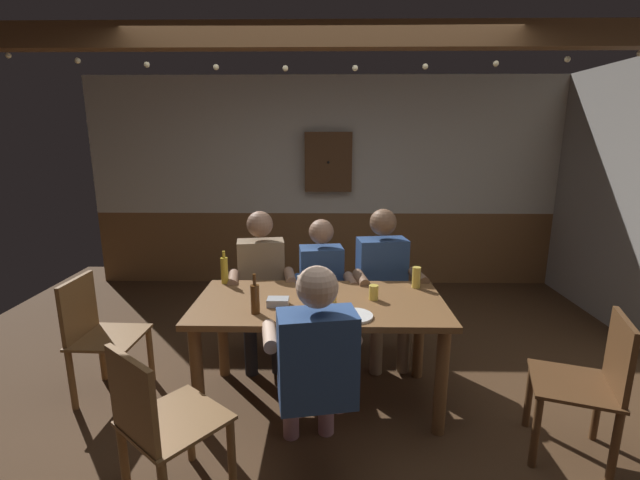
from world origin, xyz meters
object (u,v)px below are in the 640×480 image
(pint_glass_3, at_px, (332,297))
(pint_glass_4, at_px, (416,277))
(pint_glass_1, at_px, (321,288))
(pint_glass_2, at_px, (374,293))
(person_1, at_px, (322,284))
(person_2, at_px, (383,278))
(bottle_0, at_px, (255,298))
(bottle_1, at_px, (224,270))
(chair_empty_near_left, at_px, (160,424))
(chair_empty_near_right, at_px, (590,383))
(wall_dart_cabinet, at_px, (328,162))
(person_0, at_px, (262,280))
(person_3, at_px, (315,359))
(condiment_caddy, at_px, (278,302))
(pint_glass_0, at_px, (302,283))
(chair_empty_far_end, at_px, (98,334))
(dining_table, at_px, (320,316))
(plate_0, at_px, (354,316))

(pint_glass_3, height_order, pint_glass_4, pint_glass_3)
(pint_glass_1, distance_m, pint_glass_2, 0.36)
(person_1, bearing_deg, person_2, 173.65)
(bottle_0, distance_m, bottle_1, 0.66)
(chair_empty_near_left, bearing_deg, chair_empty_near_right, 49.22)
(chair_empty_near_right, distance_m, wall_dart_cabinet, 3.55)
(person_0, xyz_separation_m, pint_glass_2, (0.85, -0.62, 0.12))
(chair_empty_near_right, height_order, bottle_0, bottle_0)
(person_3, height_order, pint_glass_4, person_3)
(condiment_caddy, bearing_deg, person_1, 69.32)
(person_2, bearing_deg, pint_glass_3, 53.22)
(pint_glass_0, bearing_deg, chair_empty_far_end, -174.41)
(chair_empty_near_right, bearing_deg, dining_table, 90.00)
(bottle_0, height_order, pint_glass_3, bottle_0)
(bottle_0, bearing_deg, person_2, 44.14)
(person_1, xyz_separation_m, chair_empty_far_end, (-1.58, -0.59, -0.18))
(bottle_0, height_order, pint_glass_2, bottle_0)
(person_2, distance_m, wall_dart_cabinet, 2.09)
(dining_table, relative_size, person_3, 1.38)
(person_3, relative_size, pint_glass_2, 11.87)
(chair_empty_near_left, bearing_deg, pint_glass_1, 90.69)
(person_1, bearing_deg, wall_dart_cabinet, -98.70)
(person_1, distance_m, wall_dart_cabinet, 2.07)
(chair_empty_near_left, xyz_separation_m, pint_glass_2, (1.12, 0.95, 0.33))
(pint_glass_4, xyz_separation_m, wall_dart_cabinet, (-0.64, 2.25, 0.70))
(chair_empty_near_right, bearing_deg, bottle_1, 87.77)
(pint_glass_4, bearing_deg, chair_empty_far_end, -174.51)
(pint_glass_0, bearing_deg, person_2, 35.63)
(chair_empty_far_end, relative_size, bottle_0, 3.41)
(pint_glass_1, bearing_deg, bottle_1, 156.68)
(pint_glass_2, height_order, pint_glass_3, pint_glass_3)
(pint_glass_1, relative_size, pint_glass_4, 0.98)
(person_1, distance_m, chair_empty_near_right, 1.94)
(chair_empty_far_end, xyz_separation_m, pint_glass_1, (1.58, -0.02, 0.36))
(chair_empty_far_end, bearing_deg, person_1, 112.57)
(chair_empty_near_right, height_order, pint_glass_1, pint_glass_1)
(chair_empty_near_right, bearing_deg, pint_glass_2, 83.88)
(pint_glass_1, relative_size, pint_glass_3, 0.96)
(condiment_caddy, bearing_deg, dining_table, 19.15)
(condiment_caddy, xyz_separation_m, pint_glass_2, (0.63, 0.12, 0.03))
(bottle_0, xyz_separation_m, bottle_1, (-0.32, 0.57, 0.01))
(chair_empty_far_end, height_order, pint_glass_2, chair_empty_far_end)
(plate_0, bearing_deg, chair_empty_near_right, -10.80)
(dining_table, height_order, person_3, person_3)
(chair_empty_near_left, height_order, bottle_1, bottle_1)
(person_0, bearing_deg, pint_glass_1, 119.65)
(person_3, height_order, pint_glass_0, person_3)
(pint_glass_0, height_order, pint_glass_2, pint_glass_0)
(plate_0, bearing_deg, pint_glass_4, 48.32)
(pint_glass_2, height_order, pint_glass_4, pint_glass_4)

